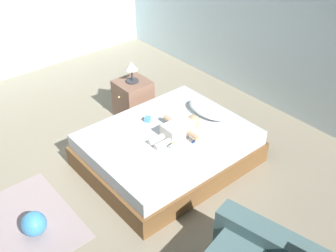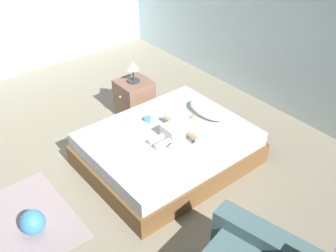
# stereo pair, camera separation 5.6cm
# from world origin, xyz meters

# --- Properties ---
(ground_plane) EXTENTS (8.00, 8.00, 0.00)m
(ground_plane) POSITION_xyz_m (0.00, 0.00, 0.00)
(ground_plane) COLOR gray
(wall_behind_bed) EXTENTS (8.00, 0.12, 2.81)m
(wall_behind_bed) POSITION_xyz_m (0.00, 3.00, 1.41)
(wall_behind_bed) COLOR silver
(wall_behind_bed) RESTS_ON ground_plane
(bed) EXTENTS (1.44, 1.81, 0.42)m
(bed) POSITION_xyz_m (0.27, 1.02, 0.20)
(bed) COLOR brown
(bed) RESTS_ON ground_plane
(pillow) EXTENTS (0.55, 0.30, 0.12)m
(pillow) POSITION_xyz_m (0.27, 1.64, 0.47)
(pillow) COLOR white
(pillow) RESTS_ON bed
(baby) EXTENTS (0.56, 0.66, 0.15)m
(baby) POSITION_xyz_m (0.36, 1.11, 0.49)
(baby) COLOR white
(baby) RESTS_ON bed
(toothbrush) EXTENTS (0.06, 0.13, 0.02)m
(toothbrush) POSITION_xyz_m (0.55, 1.17, 0.43)
(toothbrush) COLOR blue
(toothbrush) RESTS_ON bed
(nightstand) EXTENTS (0.41, 0.44, 0.53)m
(nightstand) POSITION_xyz_m (-0.78, 1.31, 0.26)
(nightstand) COLOR #855E4B
(nightstand) RESTS_ON ground_plane
(lamp) EXTENTS (0.16, 0.16, 0.28)m
(lamp) POSITION_xyz_m (-0.78, 1.31, 0.72)
(lamp) COLOR #333338
(lamp) RESTS_ON nightstand
(rug) EXTENTS (1.18, 1.02, 0.01)m
(rug) POSITION_xyz_m (0.08, -0.71, 0.00)
(rug) COLOR #A08D90
(rug) RESTS_ON ground_plane
(toy_ball) EXTENTS (0.24, 0.24, 0.24)m
(toy_ball) POSITION_xyz_m (0.26, -0.60, 0.13)
(toy_ball) COLOR #4192D2
(toy_ball) RESTS_ON rug
(toy_block) EXTENTS (0.08, 0.08, 0.06)m
(toy_block) POSITION_xyz_m (-0.06, 0.99, 0.45)
(toy_block) COLOR #529ADE
(toy_block) RESTS_ON bed
(baby_bottle) EXTENTS (0.06, 0.10, 0.07)m
(baby_bottle) POSITION_xyz_m (0.50, 0.90, 0.45)
(baby_bottle) COLOR white
(baby_bottle) RESTS_ON bed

